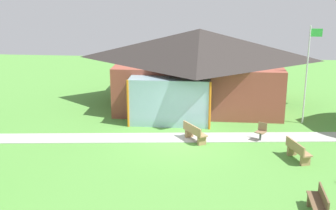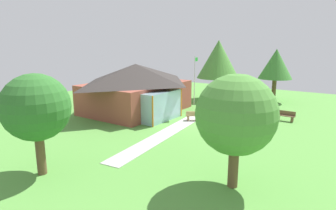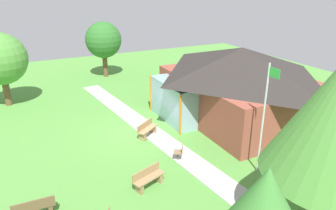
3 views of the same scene
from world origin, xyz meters
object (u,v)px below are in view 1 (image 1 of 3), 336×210
bench_mid_right (298,151)px  patio_chair_lawn_spare (261,132)px  pavilion (198,66)px  bench_front_right (318,204)px  bench_rear_near_path (194,133)px  flagpole (308,70)px

bench_mid_right → patio_chair_lawn_spare: patio_chair_lawn_spare is taller
pavilion → bench_mid_right: pavilion is taller
bench_front_right → bench_rear_near_path: size_ratio=1.02×
flagpole → bench_mid_right: (-1.19, -5.02, -2.45)m
bench_front_right → bench_rear_near_path: 7.66m
pavilion → bench_rear_near_path: pavilion is taller
pavilion → bench_mid_right: 9.47m
flagpole → bench_rear_near_path: 6.91m
patio_chair_lawn_spare → pavilion: bearing=-30.7°
pavilion → flagpole: 6.49m
flagpole → bench_mid_right: 5.71m
bench_rear_near_path → patio_chair_lawn_spare: bearing=62.6°
bench_front_right → patio_chair_lawn_spare: (-1.16, 6.74, 0.01)m
flagpole → bench_rear_near_path: flagpole is taller
pavilion → flagpole: bearing=-28.5°
bench_front_right → patio_chair_lawn_spare: 6.84m
patio_chair_lawn_spare → bench_front_right: bearing=130.6°
pavilion → bench_front_right: 13.50m
flagpole → bench_mid_right: size_ratio=3.29×
bench_rear_near_path → bench_front_right: bearing=-0.6°
flagpole → bench_front_right: (-1.33, -9.54, -2.45)m
bench_mid_right → bench_rear_near_path: bearing=-131.6°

